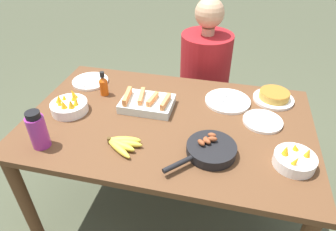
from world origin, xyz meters
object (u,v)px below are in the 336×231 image
object	(u,v)px
skillet	(210,150)
empty_plate_far_right	(228,101)
fruit_bowl_mango	(69,106)
person_figure	(203,91)
water_bottle	(38,130)
empty_plate_far_left	(263,121)
hot_sauce_bottle	(103,85)
empty_plate_near_front	(90,81)
banana_bunch	(122,144)
frittata_plate_center	(274,96)
melon_tray	(147,103)
fruit_bowl_citrus	(295,160)

from	to	relation	value
skillet	empty_plate_far_right	size ratio (longest dim) A/B	1.21
fruit_bowl_mango	person_figure	xyz separation A→B (m)	(0.67, 0.82, -0.29)
water_bottle	skillet	bearing A→B (deg)	8.98
empty_plate_far_left	hot_sauce_bottle	bearing A→B (deg)	175.76
skillet	empty_plate_near_front	size ratio (longest dim) A/B	1.38
banana_bunch	person_figure	size ratio (longest dim) A/B	0.16
frittata_plate_center	fruit_bowl_mango	bearing A→B (deg)	-161.05
person_figure	empty_plate_far_right	bearing A→B (deg)	-68.59
frittata_plate_center	water_bottle	bearing A→B (deg)	-148.65
fruit_bowl_mango	person_figure	size ratio (longest dim) A/B	0.17
empty_plate_near_front	hot_sauce_bottle	bearing A→B (deg)	-37.85
hot_sauce_bottle	person_figure	size ratio (longest dim) A/B	0.13
melon_tray	empty_plate_far_left	size ratio (longest dim) A/B	1.40
fruit_bowl_mango	melon_tray	bearing A→B (deg)	18.50
empty_plate_far_right	skillet	bearing A→B (deg)	-95.90
banana_bunch	water_bottle	size ratio (longest dim) A/B	0.94
empty_plate_near_front	empty_plate_far_right	world-z (taller)	same
banana_bunch	empty_plate_near_front	distance (m)	0.70
skillet	melon_tray	bearing A→B (deg)	-84.27
melon_tray	empty_plate_near_front	bearing A→B (deg)	156.57
melon_tray	skillet	distance (m)	0.51
empty_plate_far_left	water_bottle	bearing A→B (deg)	-157.38
empty_plate_near_front	melon_tray	bearing A→B (deg)	-23.43
melon_tray	empty_plate_near_front	distance (m)	0.49
empty_plate_near_front	fruit_bowl_mango	xyz separation A→B (m)	(0.03, -0.34, 0.03)
empty_plate_far_left	person_figure	bearing A→B (deg)	120.92
skillet	fruit_bowl_mango	world-z (taller)	fruit_bowl_mango
empty_plate_near_front	empty_plate_far_right	distance (m)	0.91
skillet	person_figure	bearing A→B (deg)	-128.22
frittata_plate_center	empty_plate_near_front	bearing A→B (deg)	-177.27
frittata_plate_center	melon_tray	bearing A→B (deg)	-160.79
empty_plate_far_left	empty_plate_far_right	distance (m)	0.26
melon_tray	empty_plate_far_right	world-z (taller)	melon_tray
banana_bunch	empty_plate_near_front	xyz separation A→B (m)	(-0.43, 0.55, -0.01)
empty_plate_near_front	empty_plate_far_left	world-z (taller)	same
skillet	fruit_bowl_citrus	bearing A→B (deg)	135.57
skillet	empty_plate_far_left	bearing A→B (deg)	-175.36
empty_plate_far_left	water_bottle	size ratio (longest dim) A/B	1.07
banana_bunch	empty_plate_far_right	distance (m)	0.71
water_bottle	empty_plate_far_left	bearing A→B (deg)	22.62
fruit_bowl_citrus	person_figure	distance (m)	1.14
banana_bunch	empty_plate_far_right	bearing A→B (deg)	47.79
empty_plate_far_right	hot_sauce_bottle	size ratio (longest dim) A/B	1.73
person_figure	hot_sauce_bottle	bearing A→B (deg)	-132.72
banana_bunch	water_bottle	xyz separation A→B (m)	(-0.39, -0.08, 0.08)
melon_tray	empty_plate_far_right	distance (m)	0.49
fruit_bowl_citrus	person_figure	size ratio (longest dim) A/B	0.16
melon_tray	person_figure	size ratio (longest dim) A/B	0.25
fruit_bowl_citrus	empty_plate_far_left	bearing A→B (deg)	113.58
hot_sauce_bottle	banana_bunch	bearing A→B (deg)	-57.28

